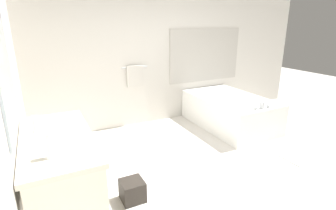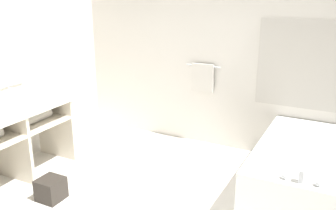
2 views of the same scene
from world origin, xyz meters
The scene contains 5 objects.
wall_back_with_blinds centered at (0.05, 2.23, 1.35)m, with size 7.40×0.13×2.70m.
vanity_counter centered at (-1.85, 0.16, 0.64)m, with size 0.66×1.47×0.88m.
sink_faucet centered at (-2.04, 0.36, 0.97)m, with size 0.09×0.04×0.18m.
bathtub centered at (1.30, 1.30, 0.32)m, with size 1.10×1.78×0.70m.
waste_bin centered at (-1.15, 0.00, 0.12)m, with size 0.26×0.26×0.24m.
Camera 2 is at (1.59, -2.59, 2.22)m, focal length 40.00 mm.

